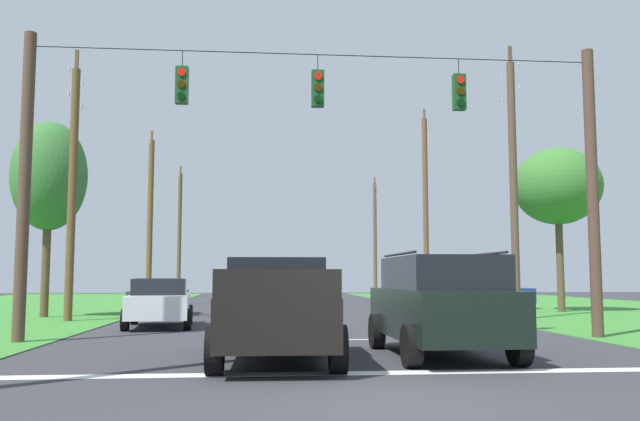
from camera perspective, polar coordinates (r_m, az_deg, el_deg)
ground_plane at (r=9.03m, az=5.96°, el=-15.61°), size 120.00×120.00×0.00m
stop_bar_stripe at (r=11.59m, az=3.37°, el=-13.36°), size 12.50×0.45×0.01m
lane_dash_0 at (r=17.51m, az=0.37°, el=-10.71°), size 2.50×0.15×0.01m
lane_dash_1 at (r=24.52m, az=-1.27°, el=-9.23°), size 2.50×0.15×0.01m
lane_dash_2 at (r=30.13m, az=-2.02°, el=-8.54°), size 2.50×0.15×0.01m
overhead_signal_span at (r=17.44m, az=-0.04°, el=3.16°), size 14.79×0.31×7.66m
pickup_truck at (r=13.24m, az=-3.66°, el=-8.20°), size 2.38×5.44×1.95m
suv_black at (r=13.99m, az=9.97°, el=-7.60°), size 2.26×4.82×2.05m
distant_car_crossing_white at (r=22.38m, az=-13.21°, el=-7.43°), size 2.29×4.43×1.52m
distant_car_oncoming at (r=29.19m, az=-13.21°, el=-6.95°), size 2.16×4.37×1.52m
distant_car_far_parked at (r=35.18m, az=13.78°, el=-6.67°), size 4.44×2.31×1.52m
utility_pole_mid_right at (r=26.54m, az=15.82°, el=2.36°), size 0.29×1.84×10.33m
utility_pole_far_right at (r=40.04m, az=8.79°, el=0.39°), size 0.30×1.80×11.39m
utility_pole_near_left at (r=55.59m, az=4.60°, el=-2.17°), size 0.30×1.60×9.68m
utility_pole_far_left at (r=26.20m, az=-19.93°, el=1.99°), size 0.30×1.87×9.88m
utility_pole_distant_right at (r=40.64m, az=-13.98°, el=-0.72°), size 0.33×1.62×10.08m
utility_pole_distant_left at (r=55.79m, az=-11.63°, el=-1.85°), size 0.31×1.72×10.47m
tree_roadside_right at (r=29.05m, az=-21.63°, el=2.63°), size 2.90×2.90×7.71m
tree_roadside_far_right at (r=32.86m, az=19.18°, el=1.87°), size 3.91×3.91×7.41m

